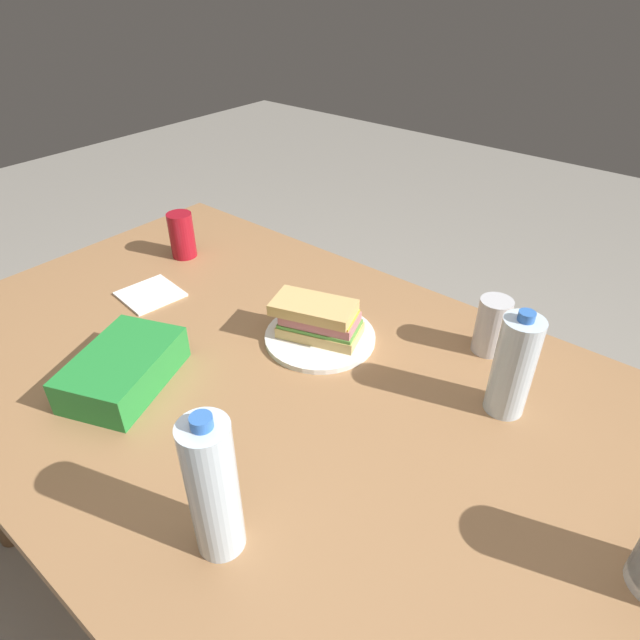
{
  "coord_description": "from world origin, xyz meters",
  "views": [
    {
      "loc": [
        -0.57,
        0.56,
        1.43
      ],
      "look_at": [
        0.02,
        -0.16,
        0.78
      ],
      "focal_mm": 30.24,
      "sensor_mm": 36.0,
      "label": 1
    }
  ],
  "objects": [
    {
      "name": "soda_can_red",
      "position": [
        0.55,
        -0.22,
        0.8
      ],
      "size": [
        0.07,
        0.07,
        0.12
      ],
      "primitive_type": "cylinder",
      "color": "maroon",
      "rests_on": "dining_table"
    },
    {
      "name": "paper_napkin",
      "position": [
        0.45,
        -0.03,
        0.74
      ],
      "size": [
        0.15,
        0.15,
        0.01
      ],
      "primitive_type": "cube",
      "rotation": [
        0.0,
        0.0,
        6.16
      ],
      "color": "white",
      "rests_on": "dining_table"
    },
    {
      "name": "soda_can_silver",
      "position": [
        -0.27,
        -0.35,
        0.8
      ],
      "size": [
        0.07,
        0.07,
        0.12
      ],
      "primitive_type": "cylinder",
      "color": "silver",
      "rests_on": "dining_table"
    },
    {
      "name": "sandwich",
      "position": [
        0.03,
        -0.16,
        0.79
      ],
      "size": [
        0.2,
        0.15,
        0.08
      ],
      "color": "#DBB26B",
      "rests_on": "paper_plate"
    },
    {
      "name": "chip_bag",
      "position": [
        0.22,
        0.19,
        0.77
      ],
      "size": [
        0.22,
        0.27,
        0.07
      ],
      "primitive_type": "cube",
      "rotation": [
        0.0,
        0.0,
        5.09
      ],
      "color": "#268C38",
      "rests_on": "dining_table"
    },
    {
      "name": "ground_plane",
      "position": [
        0.0,
        0.0,
        0.0
      ],
      "size": [
        8.0,
        8.0,
        0.0
      ],
      "primitive_type": "plane",
      "color": "gray"
    },
    {
      "name": "dining_table",
      "position": [
        0.0,
        0.0,
        0.65
      ],
      "size": [
        1.61,
        0.97,
        0.73
      ],
      "color": "#9E7047",
      "rests_on": "ground_plane"
    },
    {
      "name": "water_bottle_spare",
      "position": [
        -0.17,
        0.3,
        0.85
      ],
      "size": [
        0.07,
        0.07,
        0.25
      ],
      "color": "silver",
      "rests_on": "dining_table"
    },
    {
      "name": "water_bottle_tall",
      "position": [
        -0.37,
        -0.21,
        0.83
      ],
      "size": [
        0.07,
        0.07,
        0.21
      ],
      "color": "silver",
      "rests_on": "dining_table"
    },
    {
      "name": "paper_plate",
      "position": [
        0.02,
        -0.16,
        0.74
      ],
      "size": [
        0.24,
        0.24,
        0.01
      ],
      "primitive_type": "cylinder",
      "color": "white",
      "rests_on": "dining_table"
    }
  ]
}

